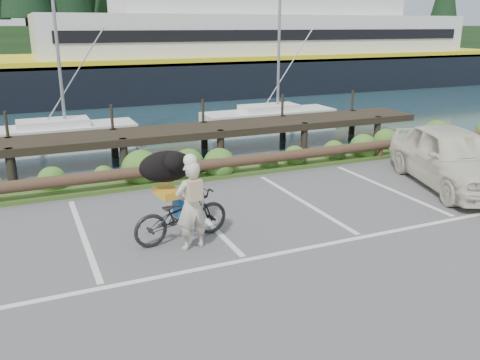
# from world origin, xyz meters

# --- Properties ---
(ground) EXTENTS (72.00, 72.00, 0.00)m
(ground) POSITION_xyz_m (0.00, 0.00, 0.00)
(ground) COLOR #4F4E51
(harbor_backdrop) EXTENTS (170.00, 160.00, 30.00)m
(harbor_backdrop) POSITION_xyz_m (0.39, 78.47, -0.00)
(harbor_backdrop) COLOR #18313B
(harbor_backdrop) RESTS_ON ground
(vegetation_strip) EXTENTS (34.00, 1.60, 0.10)m
(vegetation_strip) POSITION_xyz_m (0.00, 5.30, 0.05)
(vegetation_strip) COLOR #3D5B21
(vegetation_strip) RESTS_ON ground
(log_rail) EXTENTS (32.00, 0.30, 0.60)m
(log_rail) POSITION_xyz_m (0.00, 4.60, 0.00)
(log_rail) COLOR #443021
(log_rail) RESTS_ON ground
(bicycle) EXTENTS (2.08, 0.98, 1.05)m
(bicycle) POSITION_xyz_m (-0.80, 0.97, 0.53)
(bicycle) COLOR black
(bicycle) RESTS_ON ground
(cyclist) EXTENTS (0.69, 0.50, 1.73)m
(cyclist) POSITION_xyz_m (-0.73, 0.51, 0.87)
(cyclist) COLOR beige
(cyclist) RESTS_ON ground
(dog) EXTENTS (0.71, 1.19, 0.65)m
(dog) POSITION_xyz_m (-0.89, 1.61, 1.38)
(dog) COLOR black
(dog) RESTS_ON bicycle
(parked_car) EXTENTS (3.23, 5.06, 1.60)m
(parked_car) POSITION_xyz_m (6.86, 1.52, 0.80)
(parked_car) COLOR silver
(parked_car) RESTS_ON ground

